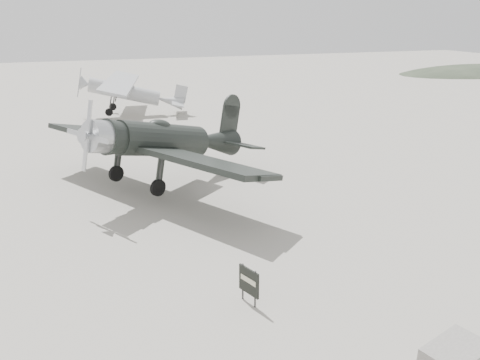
# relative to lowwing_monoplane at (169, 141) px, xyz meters

# --- Properties ---
(ground) EXTENTS (160.00, 160.00, 0.00)m
(ground) POSITION_rel_lowwing_monoplane_xyz_m (3.02, -6.98, -2.33)
(ground) COLOR gray
(ground) RESTS_ON ground
(hill_northeast) EXTENTS (32.00, 16.00, 5.20)m
(hill_northeast) POSITION_rel_lowwing_monoplane_xyz_m (53.02, 33.02, -2.33)
(hill_northeast) COLOR #2E3829
(hill_northeast) RESTS_ON ground
(lowwing_monoplane) EXTENTS (10.88, 12.86, 4.41)m
(lowwing_monoplane) POSITION_rel_lowwing_monoplane_xyz_m (0.00, 0.00, 0.00)
(lowwing_monoplane) COLOR black
(lowwing_monoplane) RESTS_ON ground
(highwing_monoplane) EXTENTS (8.93, 12.49, 3.53)m
(highwing_monoplane) POSITION_rel_lowwing_monoplane_xyz_m (0.31, 18.41, -0.13)
(highwing_monoplane) COLOR #949799
(highwing_monoplane) RESTS_ON ground
(sign_board) EXTENTS (0.35, 0.79, 1.19)m
(sign_board) POSITION_rel_lowwing_monoplane_xyz_m (0.14, -10.75, -1.62)
(sign_board) COLOR #333333
(sign_board) RESTS_ON ground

